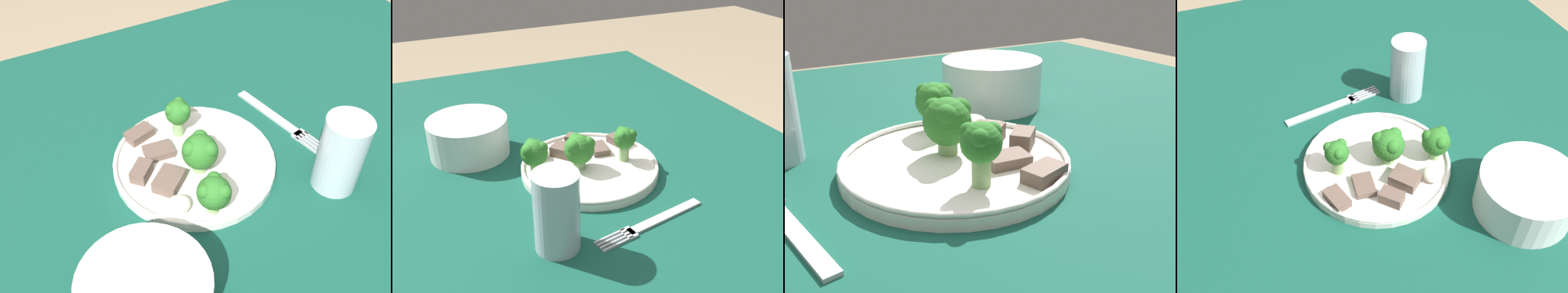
# 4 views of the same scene
# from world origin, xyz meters

# --- Properties ---
(table) EXTENTS (1.25, 0.98, 0.76)m
(table) POSITION_xyz_m (0.00, 0.00, 0.66)
(table) COLOR #114738
(table) RESTS_ON ground_plane
(dinner_plate) EXTENTS (0.24, 0.24, 0.02)m
(dinner_plate) POSITION_xyz_m (0.01, -0.07, 0.77)
(dinner_plate) COLOR white
(dinner_plate) RESTS_ON table
(fork) EXTENTS (0.05, 0.19, 0.00)m
(fork) POSITION_xyz_m (-0.16, -0.09, 0.76)
(fork) COLOR #B2B2B7
(fork) RESTS_ON table
(drinking_glass) EXTENTS (0.06, 0.06, 0.12)m
(drinking_glass) POSITION_xyz_m (-0.14, 0.05, 0.81)
(drinking_glass) COLOR #B2C1CC
(drinking_glass) RESTS_ON table
(broccoli_floret_near_rim_left) EXTENTS (0.04, 0.04, 0.06)m
(broccoli_floret_near_rim_left) POSITION_xyz_m (0.01, -0.13, 0.81)
(broccoli_floret_near_rim_left) COLOR #7FA866
(broccoli_floret_near_rim_left) RESTS_ON dinner_plate
(broccoli_floret_center_left) EXTENTS (0.05, 0.05, 0.06)m
(broccoli_floret_center_left) POSITION_xyz_m (0.04, 0.02, 0.81)
(broccoli_floret_center_left) COLOR #7FA866
(broccoli_floret_center_left) RESTS_ON dinner_plate
(broccoli_floret_back_left) EXTENTS (0.05, 0.05, 0.06)m
(broccoli_floret_back_left) POSITION_xyz_m (0.02, -0.05, 0.81)
(broccoli_floret_back_left) COLOR #7FA866
(broccoli_floret_back_left) RESTS_ON dinner_plate
(meat_slice_front_slice) EXTENTS (0.05, 0.04, 0.01)m
(meat_slice_front_slice) POSITION_xyz_m (0.05, -0.11, 0.77)
(meat_slice_front_slice) COLOR brown
(meat_slice_front_slice) RESTS_ON dinner_plate
(meat_slice_middle_slice) EXTENTS (0.05, 0.05, 0.02)m
(meat_slice_middle_slice) POSITION_xyz_m (0.07, -0.04, 0.78)
(meat_slice_middle_slice) COLOR brown
(meat_slice_middle_slice) RESTS_ON dinner_plate
(meat_slice_rear_slice) EXTENTS (0.04, 0.04, 0.02)m
(meat_slice_rear_slice) POSITION_xyz_m (0.09, -0.08, 0.78)
(meat_slice_rear_slice) COLOR brown
(meat_slice_rear_slice) RESTS_ON dinner_plate
(meat_slice_edge_slice) EXTENTS (0.05, 0.04, 0.01)m
(meat_slice_edge_slice) POSITION_xyz_m (0.06, -0.15, 0.78)
(meat_slice_edge_slice) COLOR brown
(meat_slice_edge_slice) RESTS_ON dinner_plate
(sauce_dollop) EXTENTS (0.03, 0.03, 0.02)m
(sauce_dollop) POSITION_xyz_m (0.07, 0.00, 0.78)
(sauce_dollop) COLOR silver
(sauce_dollop) RESTS_ON dinner_plate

